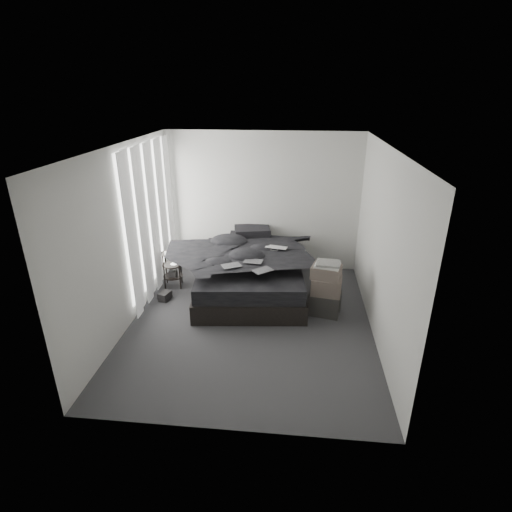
# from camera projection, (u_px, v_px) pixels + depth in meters

# --- Properties ---
(floor) EXTENTS (3.60, 4.20, 0.01)m
(floor) POSITION_uv_depth(u_px,v_px,m) (251.00, 322.00, 6.08)
(floor) COLOR #353537
(floor) RESTS_ON ground
(ceiling) EXTENTS (3.60, 4.20, 0.01)m
(ceiling) POSITION_uv_depth(u_px,v_px,m) (250.00, 147.00, 5.07)
(ceiling) COLOR white
(ceiling) RESTS_ON ground
(wall_back) EXTENTS (3.60, 0.01, 2.60)m
(wall_back) POSITION_uv_depth(u_px,v_px,m) (263.00, 202.00, 7.50)
(wall_back) COLOR silver
(wall_back) RESTS_ON ground
(wall_front) EXTENTS (3.60, 0.01, 2.60)m
(wall_front) POSITION_uv_depth(u_px,v_px,m) (224.00, 323.00, 3.65)
(wall_front) COLOR silver
(wall_front) RESTS_ON ground
(wall_left) EXTENTS (0.01, 4.20, 2.60)m
(wall_left) POSITION_uv_depth(u_px,v_px,m) (126.00, 237.00, 5.75)
(wall_left) COLOR silver
(wall_left) RESTS_ON ground
(wall_right) EXTENTS (0.01, 4.20, 2.60)m
(wall_right) POSITION_uv_depth(u_px,v_px,m) (382.00, 247.00, 5.41)
(wall_right) COLOR silver
(wall_right) RESTS_ON ground
(window_left) EXTENTS (0.02, 2.00, 2.30)m
(window_left) POSITION_uv_depth(u_px,v_px,m) (149.00, 216.00, 6.55)
(window_left) COLOR white
(window_left) RESTS_ON wall_left
(curtain_left) EXTENTS (0.06, 2.12, 2.48)m
(curtain_left) POSITION_uv_depth(u_px,v_px,m) (152.00, 220.00, 6.57)
(curtain_left) COLOR white
(curtain_left) RESTS_ON wall_left
(bed) EXTENTS (1.97, 2.47, 0.31)m
(bed) POSITION_uv_depth(u_px,v_px,m) (250.00, 282.00, 6.97)
(bed) COLOR black
(bed) RESTS_ON floor
(mattress) EXTENTS (1.89, 2.40, 0.25)m
(mattress) POSITION_uv_depth(u_px,v_px,m) (250.00, 267.00, 6.86)
(mattress) COLOR black
(mattress) RESTS_ON bed
(duvet) EXTENTS (1.89, 2.13, 0.27)m
(duvet) POSITION_uv_depth(u_px,v_px,m) (250.00, 255.00, 6.71)
(duvet) COLOR black
(duvet) RESTS_ON mattress
(pillow_lower) EXTENTS (0.74, 0.54, 0.16)m
(pillow_lower) POSITION_uv_depth(u_px,v_px,m) (248.00, 238.00, 7.61)
(pillow_lower) COLOR black
(pillow_lower) RESTS_ON mattress
(pillow_upper) EXTENTS (0.73, 0.57, 0.15)m
(pillow_upper) POSITION_uv_depth(u_px,v_px,m) (252.00, 231.00, 7.53)
(pillow_upper) COLOR black
(pillow_upper) RESTS_ON pillow_lower
(laptop) EXTENTS (0.41, 0.31, 0.03)m
(laptop) POSITION_uv_depth(u_px,v_px,m) (275.00, 244.00, 6.75)
(laptop) COLOR silver
(laptop) RESTS_ON duvet
(comic_a) EXTENTS (0.35, 0.30, 0.01)m
(comic_a) POSITION_uv_depth(u_px,v_px,m) (231.00, 261.00, 6.14)
(comic_a) COLOR black
(comic_a) RESTS_ON duvet
(comic_b) EXTENTS (0.31, 0.22, 0.01)m
(comic_b) POSITION_uv_depth(u_px,v_px,m) (253.00, 256.00, 6.29)
(comic_b) COLOR black
(comic_b) RESTS_ON duvet
(comic_c) EXTENTS (0.35, 0.33, 0.01)m
(comic_c) POSITION_uv_depth(u_px,v_px,m) (263.00, 264.00, 5.97)
(comic_c) COLOR black
(comic_c) RESTS_ON duvet
(side_stand) EXTENTS (0.41, 0.41, 0.64)m
(side_stand) POSITION_uv_depth(u_px,v_px,m) (173.00, 270.00, 7.05)
(side_stand) COLOR black
(side_stand) RESTS_ON floor
(papers) EXTENTS (0.30, 0.26, 0.01)m
(papers) POSITION_uv_depth(u_px,v_px,m) (172.00, 253.00, 6.92)
(papers) COLOR white
(papers) RESTS_ON side_stand
(floor_books) EXTENTS (0.21, 0.25, 0.15)m
(floor_books) POSITION_uv_depth(u_px,v_px,m) (165.00, 296.00, 6.68)
(floor_books) COLOR black
(floor_books) RESTS_ON floor
(box_lower) EXTENTS (0.55, 0.47, 0.35)m
(box_lower) POSITION_uv_depth(u_px,v_px,m) (325.00, 303.00, 6.26)
(box_lower) COLOR black
(box_lower) RESTS_ON floor
(box_mid) EXTENTS (0.49, 0.42, 0.27)m
(box_mid) POSITION_uv_depth(u_px,v_px,m) (327.00, 285.00, 6.13)
(box_mid) COLOR #554A43
(box_mid) RESTS_ON box_lower
(box_upper) EXTENTS (0.50, 0.44, 0.19)m
(box_upper) POSITION_uv_depth(u_px,v_px,m) (326.00, 272.00, 6.05)
(box_upper) COLOR #554A43
(box_upper) RESTS_ON box_mid
(art_book_white) EXTENTS (0.42, 0.36, 0.04)m
(art_book_white) POSITION_uv_depth(u_px,v_px,m) (327.00, 265.00, 6.01)
(art_book_white) COLOR silver
(art_book_white) RESTS_ON box_upper
(art_book_snake) EXTENTS (0.38, 0.32, 0.03)m
(art_book_snake) POSITION_uv_depth(u_px,v_px,m) (328.00, 263.00, 5.98)
(art_book_snake) COLOR silver
(art_book_snake) RESTS_ON art_book_white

